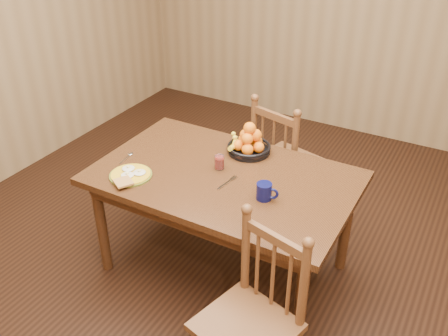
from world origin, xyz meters
The scene contains 10 objects.
room centered at (0.00, 0.00, 1.35)m, with size 4.52×5.02×2.72m.
dining_table centered at (0.00, 0.00, 0.67)m, with size 1.60×1.00×0.75m.
chair_far centered at (0.10, 0.75, 0.48)m, with size 0.55×0.53×1.00m.
chair_near centered at (0.56, -0.72, 0.47)m, with size 0.53×0.52×0.97m.
breakfast_plate centered at (-0.49, -0.30, 0.76)m, with size 0.26×0.31×0.04m.
fork centered at (0.06, -0.06, 0.75)m, with size 0.05×0.18×0.00m.
spoon centered at (-0.66, -0.11, 0.75)m, with size 0.04×0.16×0.01m.
coffee_mug centered at (0.33, -0.11, 0.80)m, with size 0.13×0.09×0.10m.
juice_glass centered at (-0.06, 0.05, 0.79)m, with size 0.06×0.06×0.09m.
fruit_bowl centered at (0.00, 0.33, 0.81)m, with size 0.32×0.29×0.22m.
Camera 1 is at (1.28, -2.28, 2.38)m, focal length 40.00 mm.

